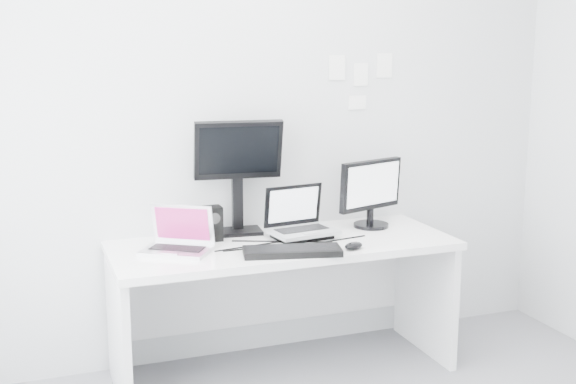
# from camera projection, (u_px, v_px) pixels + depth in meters

# --- Properties ---
(back_wall) EXTENTS (3.60, 0.00, 3.60)m
(back_wall) POSITION_uv_depth(u_px,v_px,m) (261.00, 118.00, 4.07)
(back_wall) COLOR silver
(back_wall) RESTS_ON ground
(desk) EXTENTS (1.80, 0.70, 0.73)m
(desk) POSITION_uv_depth(u_px,v_px,m) (283.00, 308.00, 3.94)
(desk) COLOR white
(desk) RESTS_ON ground
(macbook) EXTENTS (0.41, 0.38, 0.24)m
(macbook) POSITION_uv_depth(u_px,v_px,m) (176.00, 229.00, 3.64)
(macbook) COLOR #B3B2B7
(macbook) RESTS_ON desk
(speaker) EXTENTS (0.12, 0.12, 0.18)m
(speaker) POSITION_uv_depth(u_px,v_px,m) (213.00, 223.00, 3.89)
(speaker) COLOR black
(speaker) RESTS_ON desk
(dell_laptop) EXTENTS (0.37, 0.31, 0.28)m
(dell_laptop) POSITION_uv_depth(u_px,v_px,m) (303.00, 213.00, 3.91)
(dell_laptop) COLOR #A0A2A7
(dell_laptop) RESTS_ON desk
(rear_monitor) EXTENTS (0.49, 0.22, 0.64)m
(rear_monitor) POSITION_uv_depth(u_px,v_px,m) (238.00, 176.00, 3.98)
(rear_monitor) COLOR black
(rear_monitor) RESTS_ON desk
(samsung_monitor) EXTENTS (0.47, 0.33, 0.40)m
(samsung_monitor) POSITION_uv_depth(u_px,v_px,m) (372.00, 193.00, 4.15)
(samsung_monitor) COLOR black
(samsung_monitor) RESTS_ON desk
(keyboard) EXTENTS (0.51, 0.28, 0.03)m
(keyboard) POSITION_uv_depth(u_px,v_px,m) (292.00, 251.00, 3.64)
(keyboard) COLOR black
(keyboard) RESTS_ON desk
(mouse) EXTENTS (0.13, 0.11, 0.04)m
(mouse) POSITION_uv_depth(u_px,v_px,m) (354.00, 246.00, 3.73)
(mouse) COLOR black
(mouse) RESTS_ON desk
(wall_note_0) EXTENTS (0.10, 0.00, 0.14)m
(wall_note_0) POSITION_uv_depth(u_px,v_px,m) (337.00, 68.00, 4.17)
(wall_note_0) COLOR white
(wall_note_0) RESTS_ON back_wall
(wall_note_1) EXTENTS (0.09, 0.00, 0.13)m
(wall_note_1) POSITION_uv_depth(u_px,v_px,m) (361.00, 74.00, 4.22)
(wall_note_1) COLOR white
(wall_note_1) RESTS_ON back_wall
(wall_note_2) EXTENTS (0.10, 0.00, 0.14)m
(wall_note_2) POSITION_uv_depth(u_px,v_px,m) (384.00, 65.00, 4.27)
(wall_note_2) COLOR white
(wall_note_2) RESTS_ON back_wall
(wall_note_3) EXTENTS (0.11, 0.00, 0.08)m
(wall_note_3) POSITION_uv_depth(u_px,v_px,m) (357.00, 103.00, 4.25)
(wall_note_3) COLOR white
(wall_note_3) RESTS_ON back_wall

